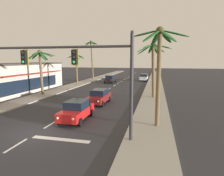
{
  "coord_description": "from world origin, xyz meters",
  "views": [
    {
      "loc": [
        8.15,
        -11.58,
        5.14
      ],
      "look_at": [
        3.65,
        8.0,
        2.2
      ],
      "focal_mm": 31.23,
      "sensor_mm": 36.0,
      "label": 1
    }
  ],
  "objects_px": {
    "traffic_signal_mast": "(76,65)",
    "palm_left_second": "(40,62)",
    "sedan_third_in_queue": "(99,96)",
    "sedan_oncoming_far": "(110,79)",
    "palm_left_third": "(76,62)",
    "palm_right_nearest": "(159,56)",
    "sedan_lead_at_stop_bar": "(77,110)",
    "palm_left_farthest": "(92,52)",
    "palm_right_second": "(153,58)",
    "sedan_parked_nearest_kerb": "(144,77)"
  },
  "relations": [
    {
      "from": "sedan_lead_at_stop_bar",
      "to": "palm_right_second",
      "type": "xyz_separation_m",
      "value": [
        6.09,
        11.12,
        4.48
      ]
    },
    {
      "from": "sedan_lead_at_stop_bar",
      "to": "palm_left_farthest",
      "type": "relative_size",
      "value": 0.45
    },
    {
      "from": "sedan_third_in_queue",
      "to": "palm_left_third",
      "type": "distance_m",
      "value": 18.04
    },
    {
      "from": "traffic_signal_mast",
      "to": "sedan_third_in_queue",
      "type": "relative_size",
      "value": 2.51
    },
    {
      "from": "palm_right_nearest",
      "to": "palm_right_second",
      "type": "bearing_deg",
      "value": 93.11
    },
    {
      "from": "sedan_third_in_queue",
      "to": "sedan_oncoming_far",
      "type": "height_order",
      "value": "same"
    },
    {
      "from": "sedan_parked_nearest_kerb",
      "to": "palm_right_second",
      "type": "distance_m",
      "value": 22.41
    },
    {
      "from": "sedan_third_in_queue",
      "to": "sedan_parked_nearest_kerb",
      "type": "relative_size",
      "value": 1.0
    },
    {
      "from": "sedan_parked_nearest_kerb",
      "to": "palm_right_second",
      "type": "bearing_deg",
      "value": -83.36
    },
    {
      "from": "sedan_oncoming_far",
      "to": "palm_left_third",
      "type": "bearing_deg",
      "value": -134.13
    },
    {
      "from": "palm_right_second",
      "to": "sedan_lead_at_stop_bar",
      "type": "bearing_deg",
      "value": -118.71
    },
    {
      "from": "sedan_oncoming_far",
      "to": "palm_right_second",
      "type": "relative_size",
      "value": 0.61
    },
    {
      "from": "sedan_lead_at_stop_bar",
      "to": "palm_right_nearest",
      "type": "xyz_separation_m",
      "value": [
        6.72,
        -0.37,
        4.57
      ]
    },
    {
      "from": "sedan_third_in_queue",
      "to": "palm_right_nearest",
      "type": "relative_size",
      "value": 0.6
    },
    {
      "from": "sedan_lead_at_stop_bar",
      "to": "palm_left_farthest",
      "type": "distance_m",
      "value": 35.19
    },
    {
      "from": "sedan_parked_nearest_kerb",
      "to": "palm_left_second",
      "type": "height_order",
      "value": "palm_left_second"
    },
    {
      "from": "sedan_lead_at_stop_bar",
      "to": "palm_left_third",
      "type": "height_order",
      "value": "palm_left_third"
    },
    {
      "from": "sedan_lead_at_stop_bar",
      "to": "sedan_third_in_queue",
      "type": "bearing_deg",
      "value": 89.32
    },
    {
      "from": "palm_left_third",
      "to": "palm_right_nearest",
      "type": "xyz_separation_m",
      "value": [
        15.87,
        -21.79,
        0.67
      ]
    },
    {
      "from": "sedan_parked_nearest_kerb",
      "to": "palm_right_second",
      "type": "xyz_separation_m",
      "value": [
        2.54,
        -21.81,
        4.48
      ]
    },
    {
      "from": "sedan_oncoming_far",
      "to": "sedan_parked_nearest_kerb",
      "type": "height_order",
      "value": "same"
    },
    {
      "from": "palm_right_nearest",
      "to": "palm_right_second",
      "type": "xyz_separation_m",
      "value": [
        -0.62,
        11.49,
        -0.09
      ]
    },
    {
      "from": "palm_right_nearest",
      "to": "palm_right_second",
      "type": "distance_m",
      "value": 11.51
    },
    {
      "from": "sedan_oncoming_far",
      "to": "sedan_parked_nearest_kerb",
      "type": "bearing_deg",
      "value": 38.91
    },
    {
      "from": "palm_left_farthest",
      "to": "palm_right_second",
      "type": "relative_size",
      "value": 1.35
    },
    {
      "from": "palm_right_nearest",
      "to": "palm_left_farthest",
      "type": "bearing_deg",
      "value": 116.34
    },
    {
      "from": "palm_right_second",
      "to": "palm_left_second",
      "type": "bearing_deg",
      "value": -174.71
    },
    {
      "from": "palm_left_third",
      "to": "palm_left_second",
      "type": "bearing_deg",
      "value": -91.8
    },
    {
      "from": "sedan_parked_nearest_kerb",
      "to": "palm_left_second",
      "type": "distance_m",
      "value": 26.99
    },
    {
      "from": "sedan_lead_at_stop_bar",
      "to": "palm_left_third",
      "type": "xyz_separation_m",
      "value": [
        -9.16,
        21.42,
        3.9
      ]
    },
    {
      "from": "sedan_third_in_queue",
      "to": "palm_left_farthest",
      "type": "height_order",
      "value": "palm_left_farthest"
    },
    {
      "from": "palm_left_farthest",
      "to": "palm_right_second",
      "type": "bearing_deg",
      "value": -54.08
    },
    {
      "from": "palm_left_second",
      "to": "palm_left_farthest",
      "type": "distance_m",
      "value": 23.62
    },
    {
      "from": "sedan_lead_at_stop_bar",
      "to": "palm_left_farthest",
      "type": "bearing_deg",
      "value": 106.6
    },
    {
      "from": "traffic_signal_mast",
      "to": "sedan_parked_nearest_kerb",
      "type": "height_order",
      "value": "traffic_signal_mast"
    },
    {
      "from": "sedan_lead_at_stop_bar",
      "to": "sedan_oncoming_far",
      "type": "xyz_separation_m",
      "value": [
        -3.56,
        27.19,
        0.0
      ]
    },
    {
      "from": "palm_right_second",
      "to": "sedan_parked_nearest_kerb",
      "type": "bearing_deg",
      "value": 96.64
    },
    {
      "from": "sedan_third_in_queue",
      "to": "palm_left_second",
      "type": "bearing_deg",
      "value": 161.33
    },
    {
      "from": "palm_left_third",
      "to": "palm_right_second",
      "type": "xyz_separation_m",
      "value": [
        15.25,
        -10.3,
        0.58
      ]
    },
    {
      "from": "traffic_signal_mast",
      "to": "palm_left_second",
      "type": "distance_m",
      "value": 17.2
    },
    {
      "from": "traffic_signal_mast",
      "to": "palm_left_farthest",
      "type": "height_order",
      "value": "palm_left_farthest"
    },
    {
      "from": "sedan_lead_at_stop_bar",
      "to": "sedan_third_in_queue",
      "type": "relative_size",
      "value": 0.99
    },
    {
      "from": "palm_right_second",
      "to": "palm_left_third",
      "type": "bearing_deg",
      "value": 145.96
    },
    {
      "from": "traffic_signal_mast",
      "to": "sedan_third_in_queue",
      "type": "xyz_separation_m",
      "value": [
        -1.48,
        9.9,
        -3.93
      ]
    },
    {
      "from": "sedan_third_in_queue",
      "to": "palm_right_nearest",
      "type": "xyz_separation_m",
      "value": [
        6.64,
        -6.8,
        4.57
      ]
    },
    {
      "from": "sedan_lead_at_stop_bar",
      "to": "sedan_oncoming_far",
      "type": "distance_m",
      "value": 27.42
    },
    {
      "from": "sedan_lead_at_stop_bar",
      "to": "palm_right_second",
      "type": "height_order",
      "value": "palm_right_second"
    },
    {
      "from": "traffic_signal_mast",
      "to": "sedan_oncoming_far",
      "type": "height_order",
      "value": "traffic_signal_mast"
    },
    {
      "from": "palm_left_third",
      "to": "sedan_lead_at_stop_bar",
      "type": "bearing_deg",
      "value": -66.86
    },
    {
      "from": "sedan_lead_at_stop_bar",
      "to": "palm_left_farthest",
      "type": "height_order",
      "value": "palm_left_farthest"
    }
  ]
}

